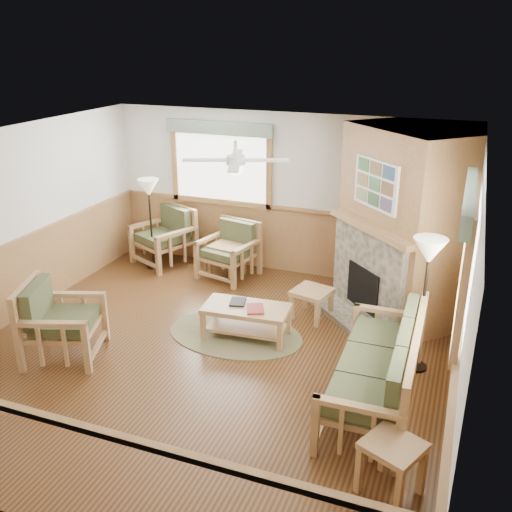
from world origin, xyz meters
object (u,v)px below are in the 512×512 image
(armchair_left, at_px, (63,320))
(footstool, at_px, (311,304))
(sofa, at_px, (375,366))
(floor_lamp_right, at_px, (423,306))
(end_table_sofa, at_px, (391,468))
(floor_lamp_left, at_px, (151,224))
(armchair_back_left, at_px, (163,237))
(end_table_chairs, at_px, (227,260))
(coffee_table, at_px, (246,322))
(armchair_back_right, at_px, (228,251))

(armchair_left, relative_size, footstool, 1.99)
(sofa, distance_m, floor_lamp_right, 1.07)
(end_table_sofa, distance_m, floor_lamp_left, 6.13)
(armchair_back_left, distance_m, end_table_chairs, 1.30)
(armchair_left, height_order, floor_lamp_left, floor_lamp_left)
(armchair_back_left, height_order, end_table_sofa, armchair_back_left)
(coffee_table, relative_size, floor_lamp_left, 0.72)
(armchair_back_left, relative_size, coffee_table, 0.87)
(sofa, distance_m, armchair_back_left, 5.12)
(armchair_left, xyz_separation_m, footstool, (2.64, 2.13, -0.28))
(end_table_chairs, xyz_separation_m, footstool, (1.76, -0.98, -0.06))
(sofa, xyz_separation_m, armchair_back_right, (-2.92, 2.72, -0.03))
(sofa, height_order, armchair_back_right, sofa)
(floor_lamp_left, bearing_deg, footstool, -15.50)
(floor_lamp_right, bearing_deg, floor_lamp_left, 160.10)
(end_table_chairs, xyz_separation_m, end_table_sofa, (3.34, -4.01, -0.01))
(armchair_back_left, distance_m, footstool, 3.24)
(end_table_chairs, bearing_deg, coffee_table, -59.45)
(footstool, bearing_deg, floor_lamp_right, -27.90)
(armchair_back_left, bearing_deg, coffee_table, -14.95)
(armchair_back_right, xyz_separation_m, footstool, (1.71, -0.95, -0.25))
(coffee_table, bearing_deg, armchair_back_right, 115.73)
(floor_lamp_left, relative_size, floor_lamp_right, 0.93)
(sofa, distance_m, coffee_table, 2.09)
(armchair_back_right, distance_m, coffee_table, 2.11)
(floor_lamp_right, bearing_deg, end_table_chairs, 151.44)
(footstool, height_order, floor_lamp_right, floor_lamp_right)
(coffee_table, relative_size, end_table_chairs, 2.04)
(sofa, relative_size, floor_lamp_left, 1.34)
(armchair_back_left, bearing_deg, floor_lamp_right, 2.04)
(sofa, bearing_deg, armchair_back_right, -133.86)
(floor_lamp_right, bearing_deg, armchair_back_left, 157.24)
(armchair_back_right, height_order, armchair_left, armchair_left)
(armchair_back_right, bearing_deg, footstool, -15.82)
(armchair_back_left, bearing_deg, floor_lamp_left, -86.01)
(armchair_left, bearing_deg, coffee_table, -77.19)
(footstool, xyz_separation_m, floor_lamp_left, (-3.12, 0.87, 0.58))
(end_table_chairs, bearing_deg, armchair_left, -105.85)
(end_table_sofa, bearing_deg, armchair_back_right, 129.63)
(footstool, bearing_deg, floor_lamp_left, 164.50)
(footstool, xyz_separation_m, floor_lamp_right, (1.58, -0.84, 0.63))
(armchair_back_right, bearing_deg, armchair_left, -93.68)
(armchair_left, distance_m, end_table_sofa, 4.32)
(coffee_table, height_order, floor_lamp_left, floor_lamp_left)
(footstool, bearing_deg, armchair_left, -141.09)
(end_table_sofa, height_order, floor_lamp_right, floor_lamp_right)
(floor_lamp_left, bearing_deg, armchair_back_right, 3.25)
(end_table_sofa, distance_m, floor_lamp_right, 2.27)
(sofa, relative_size, end_table_chairs, 3.82)
(sofa, bearing_deg, footstool, -146.69)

